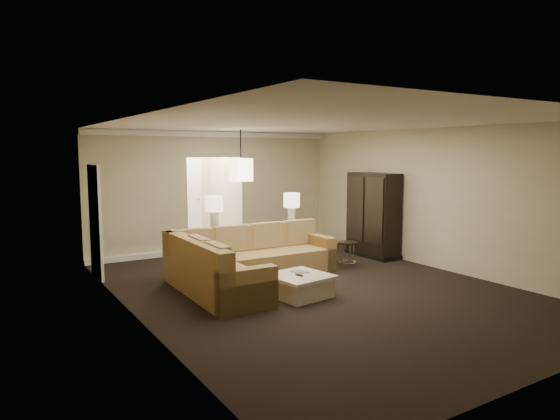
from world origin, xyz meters
TOP-DOWN VIEW (x-y plane):
  - ground at (0.00, 0.00)m, footprint 8.00×8.00m
  - wall_back at (0.00, 4.00)m, footprint 6.00×0.04m
  - wall_front at (0.00, -4.00)m, footprint 6.00×0.04m
  - wall_left at (-3.00, 0.00)m, footprint 0.04×8.00m
  - wall_right at (3.00, 0.00)m, footprint 0.04×8.00m
  - ceiling at (0.00, 0.00)m, footprint 6.00×8.00m
  - crown_molding at (0.00, 3.95)m, footprint 6.00×0.10m
  - baseboard at (0.00, 3.95)m, footprint 6.00×0.10m
  - side_door at (-2.97, 2.80)m, footprint 0.05×0.90m
  - foyer at (0.00, 5.34)m, footprint 1.44×2.02m
  - sectional_sofa at (-0.81, 1.02)m, footprint 3.19×2.54m
  - coffee_table at (-0.46, -0.22)m, footprint 1.01×1.01m
  - console_table at (-0.06, 2.00)m, footprint 2.21×0.74m
  - armoire at (2.69, 1.53)m, footprint 0.56×1.30m
  - drink_table at (1.56, 1.02)m, footprint 0.41×0.41m
  - table_lamp_left at (-0.90, 2.09)m, footprint 0.33×0.33m
  - table_lamp_right at (0.77, 1.91)m, footprint 0.33×0.33m
  - pendant_light at (0.00, 2.70)m, footprint 0.38×0.38m
  - person at (-0.45, 5.60)m, footprint 0.68×0.53m

SIDE VIEW (x-z plane):
  - ground at x=0.00m, z-range 0.00..0.00m
  - baseboard at x=0.00m, z-range 0.00..0.12m
  - coffee_table at x=-0.46m, z-range 0.00..0.37m
  - drink_table at x=1.56m, z-range 0.11..0.62m
  - sectional_sofa at x=-0.81m, z-range -0.10..0.85m
  - console_table at x=-0.06m, z-range 0.08..0.92m
  - person at x=-0.45m, z-range 0.00..1.65m
  - armoire at x=2.69m, z-range -0.04..1.83m
  - side_door at x=-2.97m, z-range 0.00..2.10m
  - table_lamp_left at x=-0.90m, z-range 0.94..1.58m
  - table_lamp_right at x=0.77m, z-range 0.94..1.58m
  - foyer at x=0.00m, z-range -0.10..2.70m
  - wall_back at x=0.00m, z-range 0.00..2.80m
  - wall_front at x=0.00m, z-range 0.00..2.80m
  - wall_left at x=-3.00m, z-range 0.00..2.80m
  - wall_right at x=3.00m, z-range 0.00..2.80m
  - pendant_light at x=0.00m, z-range 1.41..2.50m
  - crown_molding at x=0.00m, z-range 2.67..2.79m
  - ceiling at x=0.00m, z-range 2.79..2.81m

